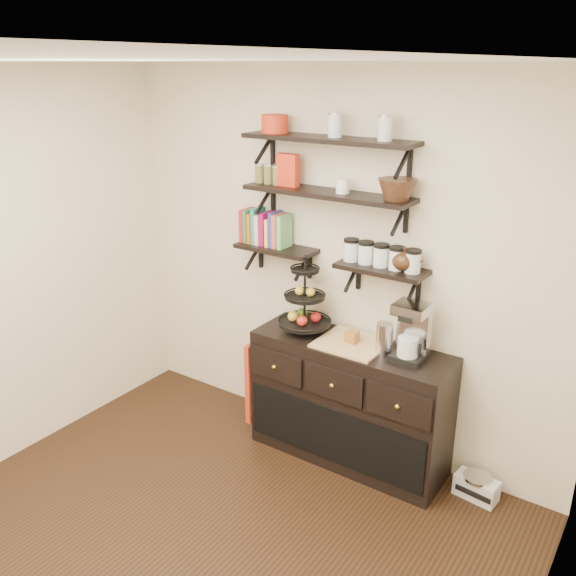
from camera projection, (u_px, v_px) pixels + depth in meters
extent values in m
plane|color=black|center=(172.00, 574.00, 3.42)|extent=(3.50, 3.50, 0.00)
cube|color=white|center=(128.00, 61.00, 2.48)|extent=(3.50, 3.50, 0.02)
cube|color=#EEE4CA|center=(335.00, 265.00, 4.31)|extent=(3.50, 0.02, 2.70)
cube|color=#EEE4CA|center=(527.00, 492.00, 2.03)|extent=(0.02, 3.50, 2.70)
cube|color=black|center=(328.00, 139.00, 3.90)|extent=(1.20, 0.27, 0.03)
cube|color=black|center=(273.00, 149.00, 4.30)|extent=(0.02, 0.03, 0.20)
cube|color=black|center=(410.00, 162.00, 3.76)|extent=(0.02, 0.03, 0.20)
cube|color=black|center=(327.00, 193.00, 4.02)|extent=(1.20, 0.27, 0.03)
cube|color=black|center=(273.00, 198.00, 4.43)|extent=(0.02, 0.03, 0.20)
cube|color=black|center=(406.00, 217.00, 3.88)|extent=(0.02, 0.03, 0.20)
cube|color=black|center=(276.00, 248.00, 4.40)|extent=(0.60, 0.25, 0.03)
cube|color=black|center=(261.00, 255.00, 4.64)|extent=(0.02, 0.03, 0.20)
cube|color=black|center=(310.00, 265.00, 4.41)|extent=(0.03, 0.03, 0.20)
cube|color=black|center=(381.00, 269.00, 3.96)|extent=(0.60, 0.25, 0.03)
cube|color=black|center=(359.00, 275.00, 4.20)|extent=(0.03, 0.03, 0.20)
cube|color=black|center=(419.00, 287.00, 3.97)|extent=(0.02, 0.03, 0.20)
cube|color=red|center=(248.00, 228.00, 4.50)|extent=(0.02, 0.15, 0.20)
cube|color=#286B4B|center=(251.00, 226.00, 4.48)|extent=(0.03, 0.15, 0.24)
cube|color=#C45106|center=(256.00, 228.00, 4.46)|extent=(0.04, 0.15, 0.21)
cube|color=teal|center=(260.00, 226.00, 4.44)|extent=(0.03, 0.15, 0.25)
cube|color=beige|center=(263.00, 229.00, 4.43)|extent=(0.03, 0.15, 0.22)
cube|color=#890C4F|center=(268.00, 227.00, 4.40)|extent=(0.04, 0.15, 0.26)
cube|color=yellow|center=(272.00, 230.00, 4.38)|extent=(0.03, 0.15, 0.23)
cube|color=navy|center=(276.00, 233.00, 4.37)|extent=(0.03, 0.15, 0.20)
cube|color=#B84B3E|center=(281.00, 231.00, 4.34)|extent=(0.04, 0.15, 0.24)
cube|color=#5EAC66|center=(285.00, 234.00, 4.33)|extent=(0.03, 0.15, 0.21)
cylinder|color=silver|center=(351.00, 251.00, 4.06)|extent=(0.10, 0.10, 0.13)
cylinder|color=silver|center=(366.00, 254.00, 4.00)|extent=(0.10, 0.10, 0.13)
cylinder|color=silver|center=(381.00, 257.00, 3.94)|extent=(0.10, 0.10, 0.13)
cylinder|color=silver|center=(397.00, 260.00, 3.88)|extent=(0.10, 0.10, 0.13)
cylinder|color=silver|center=(413.00, 263.00, 3.83)|extent=(0.10, 0.10, 0.13)
cube|color=black|center=(349.00, 402.00, 4.29)|extent=(1.40, 0.45, 0.90)
cube|color=tan|center=(352.00, 343.00, 4.13)|extent=(0.45, 0.41, 0.02)
sphere|color=gold|center=(274.00, 367.00, 4.25)|extent=(0.04, 0.04, 0.04)
sphere|color=gold|center=(332.00, 386.00, 4.00)|extent=(0.04, 0.04, 0.04)
sphere|color=gold|center=(397.00, 407.00, 3.76)|extent=(0.04, 0.04, 0.04)
cylinder|color=black|center=(305.00, 296.00, 4.24)|extent=(0.02, 0.02, 0.54)
cylinder|color=black|center=(304.00, 323.00, 4.31)|extent=(0.37, 0.37, 0.01)
cylinder|color=black|center=(305.00, 297.00, 4.24)|extent=(0.28, 0.28, 0.02)
cylinder|color=black|center=(305.00, 271.00, 4.18)|extent=(0.20, 0.20, 0.02)
sphere|color=#B21914|center=(316.00, 317.00, 4.30)|extent=(0.08, 0.08, 0.08)
sphere|color=gold|center=(300.00, 291.00, 4.25)|extent=(0.07, 0.07, 0.07)
cube|color=brown|center=(352.00, 337.00, 4.11)|extent=(0.08, 0.08, 0.08)
cube|color=black|center=(408.00, 357.00, 3.91)|extent=(0.21, 0.19, 0.04)
cube|color=silver|center=(414.00, 330.00, 3.91)|extent=(0.21, 0.08, 0.32)
cube|color=silver|center=(412.00, 309.00, 3.80)|extent=(0.21, 0.19, 0.07)
cylinder|color=silver|center=(408.00, 347.00, 3.87)|extent=(0.14, 0.14, 0.12)
cylinder|color=silver|center=(384.00, 339.00, 3.95)|extent=(0.11, 0.11, 0.22)
cube|color=maroon|center=(258.00, 379.00, 4.59)|extent=(0.04, 0.27, 0.64)
cube|color=silver|center=(476.00, 488.00, 4.00)|extent=(0.29, 0.17, 0.15)
cylinder|color=silver|center=(478.00, 477.00, 3.97)|extent=(0.21, 0.21, 0.02)
cube|color=black|center=(473.00, 494.00, 3.94)|extent=(0.24, 0.04, 0.04)
cube|color=red|center=(288.00, 170.00, 4.14)|extent=(0.16, 0.06, 0.22)
cylinder|color=white|center=(343.00, 186.00, 3.93)|extent=(0.09, 0.09, 0.10)
cylinder|color=red|center=(275.00, 124.00, 4.09)|extent=(0.18, 0.18, 0.12)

